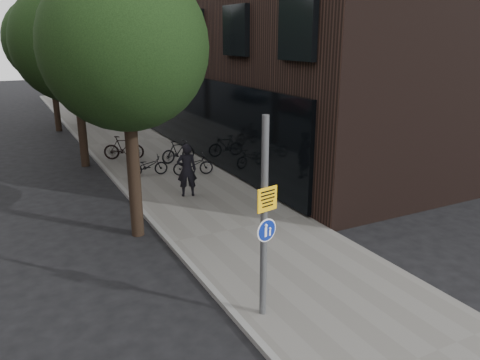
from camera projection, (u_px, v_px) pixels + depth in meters
ground at (299, 283)px, 11.01m from camera, size 120.00×120.00×0.00m
sidewalk at (169, 173)px, 19.58m from camera, size 4.50×60.00×0.12m
curb_edge at (115, 180)px, 18.59m from camera, size 0.15×60.00×0.13m
street_tree_near at (127, 54)px, 12.32m from camera, size 4.40×4.40×7.50m
street_tree_mid at (75, 47)px, 19.52m from camera, size 5.00×5.00×7.80m
street_tree_far at (50, 44)px, 27.15m from camera, size 5.00×5.00×7.80m
signpost at (264, 219)px, 9.01m from camera, size 0.47×0.14×4.10m
pedestrian at (187, 170)px, 16.37m from camera, size 0.78×0.61×1.89m
parked_bike_facade_near at (193, 165)px, 19.01m from camera, size 1.72×0.96×0.86m
parked_bike_facade_far at (178, 151)px, 20.90m from camera, size 1.70×0.71×0.99m
parked_bike_curb_near at (148, 166)px, 18.92m from camera, size 1.62×0.74×0.82m
parked_bike_curb_far at (124, 148)px, 21.35m from camera, size 1.87×1.20×1.09m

